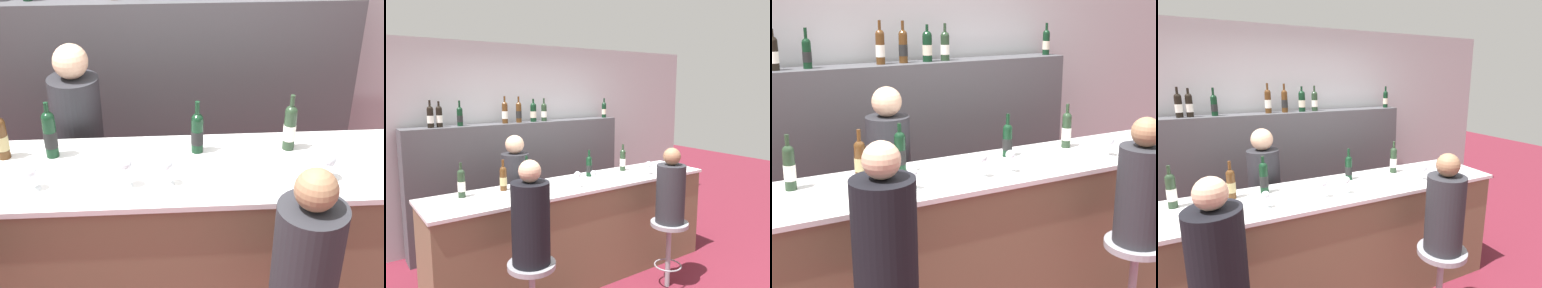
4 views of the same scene
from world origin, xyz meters
The scene contains 24 objects.
wall_back centered at (0.00, 1.87, 1.30)m, with size 6.40×0.05×2.60m.
bar_counter centered at (0.00, 0.32, 0.53)m, with size 3.16×0.68×1.05m.
back_bar_cabinet centered at (0.00, 1.64, 0.79)m, with size 2.96×0.28×1.57m.
wine_bottle_counter_0 centered at (-1.17, 0.48, 1.18)m, with size 0.07×0.07×0.32m.
wine_bottle_counter_1 centered at (-0.76, 0.48, 1.17)m, with size 0.07×0.07×0.30m.
wine_bottle_counter_2 centered at (-0.51, 0.48, 1.18)m, with size 0.07×0.07×0.31m.
wine_bottle_counter_3 centered at (0.26, 0.48, 1.17)m, with size 0.07×0.07×0.30m.
wine_bottle_counter_4 centered at (0.75, 0.48, 1.18)m, with size 0.07×0.07×0.32m.
wine_bottle_backbar_1 centered at (-1.04, 1.64, 1.70)m, with size 0.07×0.07×0.30m.
wine_bottle_backbar_2 centered at (-0.80, 1.64, 1.69)m, with size 0.07×0.07×0.30m.
wine_bottle_backbar_3 centered at (-0.23, 1.64, 1.72)m, with size 0.07×0.07×0.35m.
wine_bottle_backbar_4 centered at (-0.03, 1.64, 1.71)m, with size 0.07×0.07×0.34m.
wine_bottle_backbar_5 centered at (0.18, 1.64, 1.70)m, with size 0.08×0.08×0.30m.
wine_bottle_backbar_6 centered at (0.34, 1.64, 1.70)m, with size 0.08×0.08×0.31m.
wine_bottle_backbar_7 centered at (1.38, 1.64, 1.69)m, with size 0.07×0.07×0.29m.
wine_glass_0 centered at (-0.56, 0.17, 1.14)m, with size 0.07×0.07×0.13m.
wine_glass_1 centered at (-0.11, 0.17, 1.17)m, with size 0.07×0.07×0.16m.
wine_glass_2 centered at (0.09, 0.17, 1.15)m, with size 0.07×0.07×0.14m.
wine_glass_3 centered at (0.87, 0.17, 1.15)m, with size 0.08×0.08×0.15m.
metal_bowl centered at (1.26, 0.32, 1.08)m, with size 0.18×0.18×0.05m.
guest_seated_left centered at (-0.91, -0.36, 1.05)m, with size 0.30×0.30×0.81m.
bar_stool_right centered at (0.65, -0.36, 0.54)m, with size 0.38×0.38×0.69m.
guest_seated_right centered at (0.65, -0.36, 1.02)m, with size 0.29×0.29×0.76m.
bartender centered at (-0.44, 0.91, 0.71)m, with size 0.30×0.30×1.52m.
Camera 3 is at (-1.60, -2.48, 2.10)m, focal length 50.00 mm.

